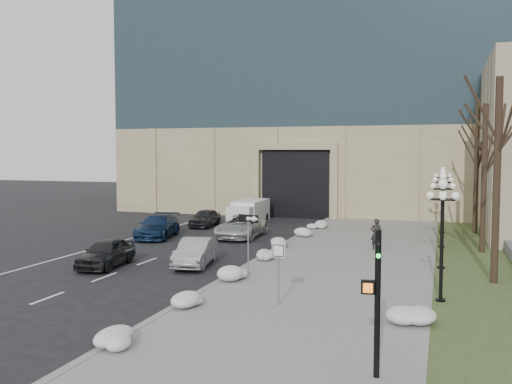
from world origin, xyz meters
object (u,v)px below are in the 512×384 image
pedestrian (376,234)px  lamppost_c (443,198)px  keep_sign (279,261)px  car_c (158,226)px  lamppost_a (442,224)px  car_b (195,252)px  car_e (205,218)px  car_a (106,253)px  car_d (241,227)px  traffic_signal (376,307)px  lamppost_b (442,208)px  box_truck (249,212)px  lamppost_d (443,191)px  one_way_sign (251,226)px

pedestrian → lamppost_c: size_ratio=0.38×
keep_sign → lamppost_c: size_ratio=0.51×
car_c → lamppost_a: (18.29, -11.76, 2.31)m
car_b → car_e: (-5.63, 14.29, -0.01)m
car_e → lamppost_a: 25.24m
car_a → car_d: 11.85m
keep_sign → traffic_signal: (4.18, -5.79, 0.15)m
lamppost_b → car_d: bearing=151.5°
car_a → car_e: bearing=88.4°
car_c → pedestrian: bearing=-15.6°
lamppost_a → box_truck: bearing=125.2°
car_b → lamppost_b: size_ratio=0.89×
box_truck → lamppost_b: bearing=-45.9°
lamppost_c → lamppost_d: 6.50m
car_c → lamppost_b: 19.18m
car_b → box_truck: 17.88m
lamppost_d → car_a: bearing=-132.7°
lamppost_a → one_way_sign: bearing=165.4°
car_e → lamppost_b: size_ratio=0.85×
car_d → traffic_signal: bearing=-65.0°
one_way_sign → car_e: bearing=132.5°
car_e → traffic_signal: (15.97, -26.32, 1.23)m
pedestrian → one_way_sign: bearing=47.1°
pedestrian → traffic_signal: 19.21m
keep_sign → lamppost_c: bearing=73.6°
traffic_signal → lamppost_a: bearing=70.8°
box_truck → lamppost_b: (15.03, -14.83, 2.19)m
car_b → lamppost_c: lamppost_c is taller
car_e → box_truck: 4.14m
lamppost_c → lamppost_b: bearing=-90.0°
lamppost_d → lamppost_b: bearing=-90.0°
car_e → one_way_sign: one_way_sign is taller
car_b → car_e: 15.36m
car_b → box_truck: box_truck is taller
car_e → lamppost_c: (17.51, -5.02, 2.39)m
car_c → lamppost_d: lamppost_d is taller
car_e → keep_sign: (11.79, -20.53, 1.08)m
keep_sign → car_b: bearing=138.5°
car_a → traffic_signal: (14.52, -10.39, 1.20)m
car_c → keep_sign: size_ratio=2.18×
car_d → one_way_sign: 12.35m
car_a → lamppost_a: lamppost_a is taller
box_truck → one_way_sign: size_ratio=1.99×
car_d → one_way_sign: bearing=-70.7°
one_way_sign → traffic_signal: size_ratio=0.75×
car_c → lamppost_d: bearing=11.1°
lamppost_b → lamppost_c: same height
car_e → box_truck: bearing=49.0°
car_b → car_c: bearing=118.3°
car_d → pedestrian: (9.31, -2.74, 0.28)m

